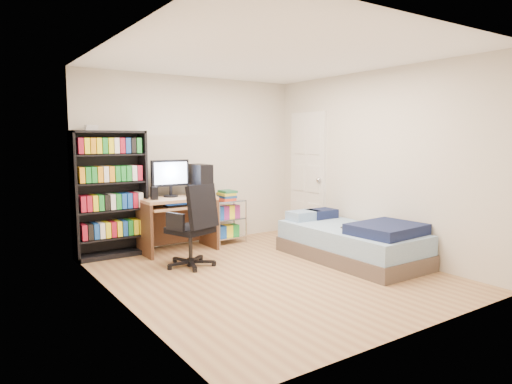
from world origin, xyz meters
TOP-DOWN VIEW (x-y plane):
  - room at (0.00, 0.00)m, footprint 3.58×4.08m
  - media_shelf at (-1.30, 1.84)m, footprint 0.95×0.32m
  - computer_desk at (-0.33, 1.67)m, footprint 1.02×0.59m
  - office_chair at (-0.61, 0.79)m, footprint 0.79×0.79m
  - wire_cart at (0.41, 1.69)m, footprint 0.51×0.38m
  - bed at (1.24, -0.11)m, footprint 0.98×1.96m
  - door at (1.72, 1.35)m, footprint 0.12×0.80m

SIDE VIEW (x-z plane):
  - bed at x=1.24m, z-range -0.03..0.53m
  - office_chair at x=-0.61m, z-range -0.19..0.85m
  - wire_cart at x=0.41m, z-range 0.12..0.93m
  - computer_desk at x=-0.33m, z-range 0.05..1.34m
  - media_shelf at x=-1.30m, z-range -0.01..1.75m
  - door at x=1.72m, z-range 0.00..2.00m
  - room at x=0.00m, z-range -0.04..2.54m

